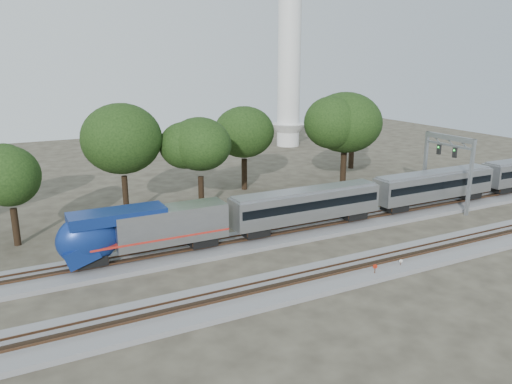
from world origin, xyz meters
TOP-DOWN VIEW (x-y plane):
  - ground at (0.00, 0.00)m, footprint 160.00×160.00m
  - track_far at (0.00, 6.00)m, footprint 160.00×5.00m
  - track_near at (0.00, -4.00)m, footprint 160.00×5.00m
  - switch_stand_red at (4.99, -5.58)m, footprint 0.35×0.19m
  - switch_stand_white at (7.95, -5.32)m, footprint 0.28×0.12m
  - switch_lever at (4.52, -5.95)m, footprint 0.55×0.39m
  - signal_gantry at (25.04, 6.00)m, footprint 0.60×7.06m
  - tree_2 at (-20.11, 15.52)m, footprint 6.77×6.77m
  - tree_3 at (-9.00, 19.13)m, footprint 8.93×8.93m
  - tree_4 at (-1.03, 16.99)m, footprint 8.06×8.06m
  - tree_5 at (7.96, 24.37)m, footprint 7.83×7.83m
  - tree_6 at (20.38, 19.27)m, footprint 8.96×8.96m
  - tree_7 at (28.88, 28.47)m, footprint 8.03×8.03m

SIDE VIEW (x-z plane):
  - ground at x=0.00m, z-range 0.00..0.00m
  - switch_lever at x=4.52m, z-range 0.00..0.30m
  - track_far at x=0.00m, z-range -0.16..0.57m
  - track_near at x=0.00m, z-range -0.16..0.57m
  - switch_stand_white at x=7.95m, z-range 0.13..1.05m
  - switch_stand_red at x=4.99m, z-range 0.16..1.32m
  - signal_gantry at x=25.04m, z-range 1.96..10.55m
  - tree_2 at x=-20.11m, z-range 1.86..11.42m
  - tree_5 at x=7.96m, z-range 2.16..13.20m
  - tree_7 at x=28.88m, z-range 2.22..13.54m
  - tree_4 at x=-1.03m, z-range 2.23..13.59m
  - tree_3 at x=-9.00m, z-range 2.47..15.06m
  - tree_6 at x=20.38m, z-range 2.48..15.12m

